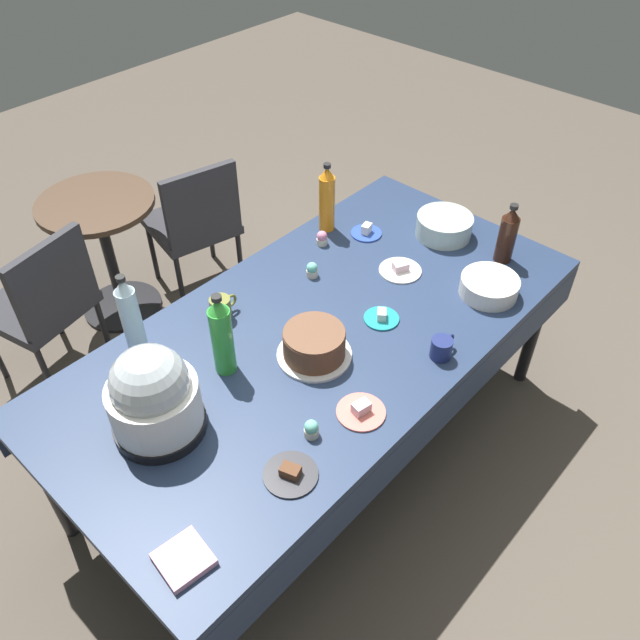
# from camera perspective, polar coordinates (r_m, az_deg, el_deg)

# --- Properties ---
(ground) EXTENTS (9.00, 9.00, 0.00)m
(ground) POSITION_cam_1_polar(r_m,az_deg,el_deg) (3.06, -0.00, -11.10)
(ground) COLOR brown
(potluck_table) EXTENTS (2.20, 1.10, 0.75)m
(potluck_table) POSITION_cam_1_polar(r_m,az_deg,el_deg) (2.54, -0.00, -1.86)
(potluck_table) COLOR navy
(potluck_table) RESTS_ON ground
(frosted_layer_cake) EXTENTS (0.28, 0.28, 0.12)m
(frosted_layer_cake) POSITION_cam_1_polar(r_m,az_deg,el_deg) (2.36, -0.52, -2.19)
(frosted_layer_cake) COLOR silver
(frosted_layer_cake) RESTS_ON potluck_table
(slow_cooker) EXTENTS (0.31, 0.31, 0.35)m
(slow_cooker) POSITION_cam_1_polar(r_m,az_deg,el_deg) (2.12, -14.62, -6.61)
(slow_cooker) COLOR black
(slow_cooker) RESTS_ON potluck_table
(glass_salad_bowl) EXTENTS (0.26, 0.26, 0.10)m
(glass_salad_bowl) POSITION_cam_1_polar(r_m,az_deg,el_deg) (3.02, 10.98, 8.22)
(glass_salad_bowl) COLOR #B2C6BC
(glass_salad_bowl) RESTS_ON potluck_table
(ceramic_snack_bowl) EXTENTS (0.24, 0.24, 0.08)m
(ceramic_snack_bowl) POSITION_cam_1_polar(r_m,az_deg,el_deg) (2.73, 14.80, 2.90)
(ceramic_snack_bowl) COLOR silver
(ceramic_snack_bowl) RESTS_ON potluck_table
(dessert_plate_charcoal) EXTENTS (0.18, 0.18, 0.04)m
(dessert_plate_charcoal) POSITION_cam_1_polar(r_m,az_deg,el_deg) (2.06, -2.64, -13.48)
(dessert_plate_charcoal) COLOR #2D2D33
(dessert_plate_charcoal) RESTS_ON potluck_table
(dessert_plate_coral) EXTENTS (0.17, 0.17, 0.05)m
(dessert_plate_coral) POSITION_cam_1_polar(r_m,az_deg,el_deg) (2.21, 3.67, -8.05)
(dessert_plate_coral) COLOR #E07266
(dessert_plate_coral) RESTS_ON potluck_table
(dessert_plate_cobalt) EXTENTS (0.14, 0.14, 0.05)m
(dessert_plate_cobalt) POSITION_cam_1_polar(r_m,az_deg,el_deg) (3.00, 4.15, 7.83)
(dessert_plate_cobalt) COLOR #2D4CB2
(dessert_plate_cobalt) RESTS_ON potluck_table
(dessert_plate_white) EXTENTS (0.18, 0.18, 0.04)m
(dessert_plate_white) POSITION_cam_1_polar(r_m,az_deg,el_deg) (2.79, 7.14, 4.49)
(dessert_plate_white) COLOR white
(dessert_plate_white) RESTS_ON potluck_table
(dessert_plate_teal) EXTENTS (0.14, 0.14, 0.04)m
(dessert_plate_teal) POSITION_cam_1_polar(r_m,az_deg,el_deg) (2.55, 5.49, 0.24)
(dessert_plate_teal) COLOR teal
(dessert_plate_teal) RESTS_ON potluck_table
(cupcake_mint) EXTENTS (0.05, 0.05, 0.07)m
(cupcake_mint) POSITION_cam_1_polar(r_m,az_deg,el_deg) (2.73, -0.71, 4.48)
(cupcake_mint) COLOR beige
(cupcake_mint) RESTS_ON potluck_table
(cupcake_berry) EXTENTS (0.05, 0.05, 0.07)m
(cupcake_berry) POSITION_cam_1_polar(r_m,az_deg,el_deg) (2.92, 0.17, 7.29)
(cupcake_berry) COLOR beige
(cupcake_berry) RESTS_ON potluck_table
(cupcake_lemon) EXTENTS (0.05, 0.05, 0.07)m
(cupcake_lemon) POSITION_cam_1_polar(r_m,az_deg,el_deg) (2.13, -0.77, -9.66)
(cupcake_lemon) COLOR beige
(cupcake_lemon) RESTS_ON potluck_table
(soda_bottle_lime_soda) EXTENTS (0.08, 0.08, 0.35)m
(soda_bottle_lime_soda) POSITION_cam_1_polar(r_m,az_deg,el_deg) (2.26, -8.72, -1.43)
(soda_bottle_lime_soda) COLOR green
(soda_bottle_lime_soda) RESTS_ON potluck_table
(soda_bottle_orange_juice) EXTENTS (0.07, 0.07, 0.34)m
(soda_bottle_orange_juice) POSITION_cam_1_polar(r_m,az_deg,el_deg) (2.96, 0.62, 10.68)
(soda_bottle_orange_juice) COLOR orange
(soda_bottle_orange_juice) RESTS_ON potluck_table
(soda_bottle_water) EXTENTS (0.07, 0.07, 0.34)m
(soda_bottle_water) POSITION_cam_1_polar(r_m,az_deg,el_deg) (2.42, -16.50, 0.35)
(soda_bottle_water) COLOR silver
(soda_bottle_water) RESTS_ON potluck_table
(soda_bottle_cola) EXTENTS (0.08, 0.08, 0.28)m
(soda_bottle_cola) POSITION_cam_1_polar(r_m,az_deg,el_deg) (2.88, 16.33, 7.26)
(soda_bottle_cola) COLOR #33190F
(soda_bottle_cola) RESTS_ON potluck_table
(coffee_mug_olive) EXTENTS (0.12, 0.08, 0.09)m
(coffee_mug_olive) POSITION_cam_1_polar(r_m,az_deg,el_deg) (2.55, -8.78, 1.09)
(coffee_mug_olive) COLOR olive
(coffee_mug_olive) RESTS_ON potluck_table
(coffee_mug_navy) EXTENTS (0.12, 0.08, 0.08)m
(coffee_mug_navy) POSITION_cam_1_polar(r_m,az_deg,el_deg) (2.41, 10.77, -2.44)
(coffee_mug_navy) COLOR navy
(coffee_mug_navy) RESTS_ON potluck_table
(paper_napkin_stack) EXTENTS (0.16, 0.16, 0.02)m
(paper_napkin_stack) POSITION_cam_1_polar(r_m,az_deg,el_deg) (1.95, -12.02, -20.07)
(paper_napkin_stack) COLOR pink
(paper_napkin_stack) RESTS_ON potluck_table
(maroon_chair_left) EXTENTS (0.53, 0.53, 0.85)m
(maroon_chair_left) POSITION_cam_1_polar(r_m,az_deg,el_deg) (3.30, -23.37, 1.63)
(maroon_chair_left) COLOR #333338
(maroon_chair_left) RESTS_ON ground
(maroon_chair_right) EXTENTS (0.53, 0.53, 0.85)m
(maroon_chair_right) POSITION_cam_1_polar(r_m,az_deg,el_deg) (3.63, -11.03, 8.71)
(maroon_chair_right) COLOR #333338
(maroon_chair_right) RESTS_ON ground
(round_cafe_table) EXTENTS (0.60, 0.60, 0.72)m
(round_cafe_table) POSITION_cam_1_polar(r_m,az_deg,el_deg) (3.61, -18.63, 7.02)
(round_cafe_table) COLOR #473323
(round_cafe_table) RESTS_ON ground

